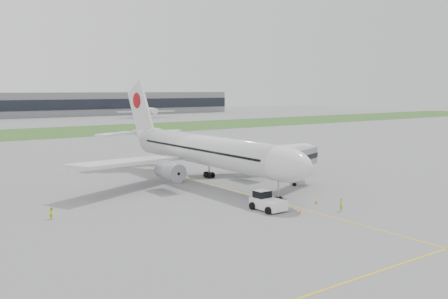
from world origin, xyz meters
TOP-DOWN VIEW (x-y plane):
  - ground at (0.00, 0.00)m, footprint 600.00×600.00m
  - apron_markings at (0.00, -5.00)m, footprint 70.00×70.00m
  - grass_strip at (0.00, 120.00)m, footprint 600.00×50.00m
  - airliner at (0.00, 4.87)m, footprint 48.13×53.95m
  - pushback_tug at (-4.00, -17.15)m, footprint 3.28×4.81m
  - jet_bridge at (8.13, -9.07)m, footprint 13.24×8.31m
  - safety_cone_left at (-2.04, -21.35)m, footprint 0.42×0.42m
  - safety_cone_right at (3.95, -18.42)m, footprint 0.39×0.39m
  - ground_crew_near at (3.38, -23.36)m, footprint 0.78×0.71m
  - ground_crew_far at (-28.45, -5.49)m, footprint 0.95×0.94m
  - distant_aircraft_right at (80.64, 183.36)m, footprint 36.00×32.75m

SIDE VIEW (x-z plane):
  - ground at x=0.00m, z-range 0.00..0.00m
  - apron_markings at x=0.00m, z-range -0.02..0.02m
  - distant_aircraft_right at x=80.64m, z-range -6.19..6.19m
  - grass_strip at x=0.00m, z-range 0.00..0.02m
  - safety_cone_right at x=3.95m, z-range 0.00..0.53m
  - safety_cone_left at x=-2.04m, z-range 0.00..0.57m
  - ground_crew_far at x=-28.45m, z-range 0.00..1.55m
  - ground_crew_near at x=3.38m, z-range 0.00..1.79m
  - pushback_tug at x=-4.00m, z-range -0.10..2.35m
  - jet_bridge at x=8.13m, z-range 1.53..7.89m
  - airliner at x=0.00m, z-range -3.28..14.60m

